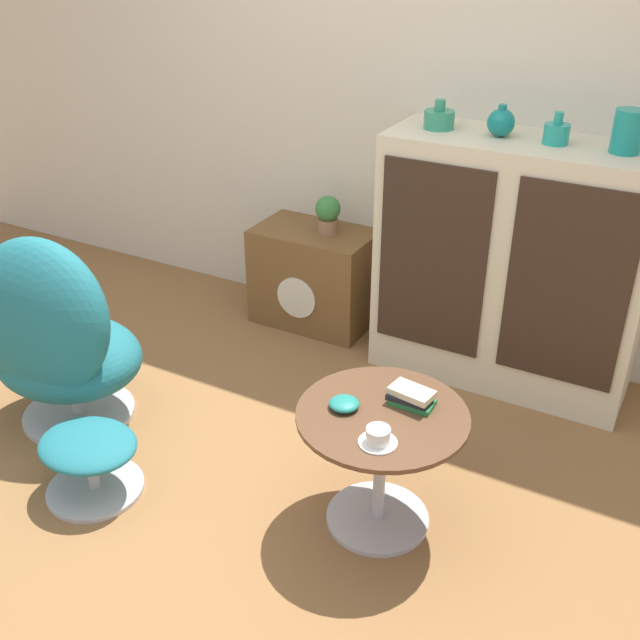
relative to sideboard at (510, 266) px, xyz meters
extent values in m
plane|color=olive|center=(-0.63, -1.42, -0.58)|extent=(12.00, 12.00, 0.00)
cube|color=beige|center=(-0.63, 0.26, 0.72)|extent=(6.40, 0.06, 2.60)
cube|color=beige|center=(0.00, 0.00, 0.00)|extent=(1.19, 0.46, 1.16)
cube|color=#332319|center=(-0.30, -0.23, 0.06)|extent=(0.50, 0.01, 0.88)
cube|color=#332319|center=(0.30, -0.23, 0.06)|extent=(0.50, 0.01, 0.88)
cube|color=brown|center=(-1.06, 0.04, -0.31)|extent=(0.63, 0.39, 0.54)
cylinder|color=beige|center=(-1.06, -0.16, -0.36)|extent=(0.23, 0.01, 0.23)
cylinder|color=#B7B7BC|center=(-1.56, -1.26, -0.57)|extent=(0.49, 0.49, 0.02)
cylinder|color=#B7B7BC|center=(-1.56, -1.26, -0.49)|extent=(0.06, 0.06, 0.13)
ellipsoid|color=#1E6B75|center=(-1.56, -1.26, -0.27)|extent=(0.72, 0.63, 0.31)
ellipsoid|color=#1E6B75|center=(-1.54, -1.38, -0.01)|extent=(0.71, 0.49, 0.70)
cylinder|color=#B7B7BC|center=(-1.13, -1.60, -0.57)|extent=(0.38, 0.38, 0.02)
cylinder|color=#B7B7BC|center=(-1.13, -1.60, -0.48)|extent=(0.04, 0.04, 0.16)
ellipsoid|color=#1E6B75|center=(-1.13, -1.60, -0.36)|extent=(0.40, 0.34, 0.09)
cylinder|color=#B7B7BC|center=(-0.09, -1.21, -0.57)|extent=(0.39, 0.39, 0.02)
cylinder|color=#B7B7BC|center=(-0.09, -1.21, -0.34)|extent=(0.04, 0.04, 0.45)
cylinder|color=brown|center=(-0.09, -1.21, -0.10)|extent=(0.61, 0.61, 0.02)
cylinder|color=#2D8E6B|center=(-0.40, 0.00, 0.62)|extent=(0.14, 0.14, 0.08)
cylinder|color=#2D8E6B|center=(-0.40, 0.00, 0.68)|extent=(0.05, 0.05, 0.05)
ellipsoid|color=#147A75|center=(-0.12, 0.00, 0.64)|extent=(0.12, 0.12, 0.12)
cylinder|color=#147A75|center=(-0.12, 0.00, 0.71)|extent=(0.04, 0.04, 0.02)
cylinder|color=teal|center=(0.11, 0.00, 0.62)|extent=(0.11, 0.11, 0.08)
cylinder|color=teal|center=(0.11, 0.00, 0.69)|extent=(0.04, 0.04, 0.05)
cylinder|color=teal|center=(0.39, 0.00, 0.67)|extent=(0.12, 0.12, 0.17)
cylinder|color=#996B4C|center=(-0.98, 0.04, -0.01)|extent=(0.10, 0.10, 0.08)
sphere|color=#387A3D|center=(-0.98, 0.04, 0.09)|extent=(0.13, 0.13, 0.13)
cylinder|color=white|center=(-0.03, -1.37, -0.09)|extent=(0.13, 0.13, 0.01)
cylinder|color=white|center=(-0.03, -1.37, -0.06)|extent=(0.08, 0.08, 0.06)
cube|color=#237038|center=(-0.02, -1.12, -0.08)|extent=(0.15, 0.09, 0.02)
cube|color=black|center=(-0.03, -1.12, -0.06)|extent=(0.15, 0.09, 0.02)
cube|color=beige|center=(-0.02, -1.12, -0.04)|extent=(0.16, 0.11, 0.02)
ellipsoid|color=#1E7A70|center=(-0.22, -1.25, -0.07)|extent=(0.11, 0.11, 0.04)
camera|label=1|loc=(0.74, -3.17, 1.44)|focal=42.00mm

